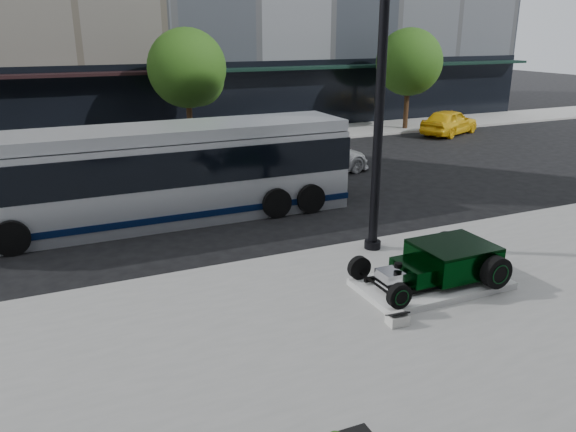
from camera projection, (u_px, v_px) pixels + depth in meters
name	position (u px, v px, depth m)	size (l,w,h in m)	color
ground	(273.00, 231.00, 16.67)	(120.00, 120.00, 0.00)	black
sidewalk_far	(167.00, 145.00, 28.76)	(70.00, 4.00, 0.12)	gray
street_trees	(190.00, 71.00, 27.23)	(29.80, 3.80, 5.70)	black
display_plinth	(431.00, 284.00, 12.77)	(3.40, 1.80, 0.15)	silver
hot_rod	(445.00, 261.00, 12.74)	(3.22, 2.00, 0.81)	black
info_plaque	(397.00, 319.00, 11.12)	(0.42, 0.32, 0.31)	silver
lamppost	(379.00, 109.00, 13.89)	(0.44, 0.44, 7.99)	black
transit_bus	(158.00, 174.00, 17.22)	(12.12, 2.88, 2.92)	#B3B7BD
white_sedan	(316.00, 157.00, 23.12)	(1.93, 4.74, 1.38)	white
yellow_taxi	(449.00, 122.00, 31.71)	(1.71, 4.25, 1.45)	yellow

